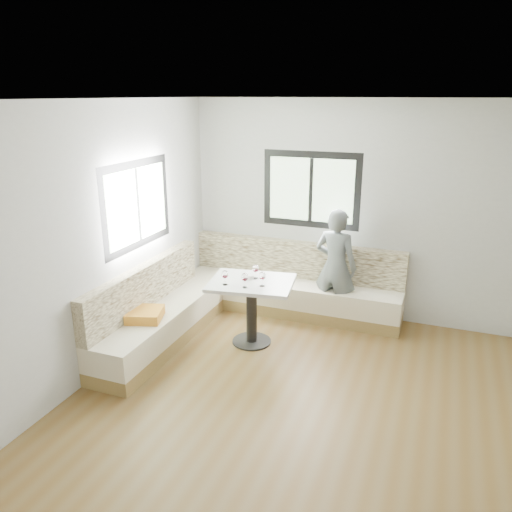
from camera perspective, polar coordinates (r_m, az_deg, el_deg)
The scene contains 9 objects.
room at distance 4.18m, azimuth 8.45°, elevation -2.12°, with size 5.01×5.01×2.81m.
banquette at distance 6.39m, azimuth -2.13°, elevation -5.09°, with size 2.90×2.80×0.95m.
table at distance 5.83m, azimuth -0.51°, elevation -4.69°, with size 1.05×0.88×0.78m.
person at distance 6.40m, azimuth 9.09°, elevation -1.21°, with size 0.55×0.36×1.51m, color #585E60.
olive_ramekin at distance 5.84m, azimuth -0.72°, elevation -2.35°, with size 0.11×0.11×0.04m.
wine_glass_a at distance 5.62m, azimuth -3.57°, elevation -2.17°, with size 0.08×0.08×0.17m.
wine_glass_b at distance 5.53m, azimuth -1.30°, elevation -2.48°, with size 0.08×0.08×0.17m.
wine_glass_c at distance 5.57m, azimuth 0.72°, elevation -2.33°, with size 0.08×0.08×0.17m.
wine_glass_d at distance 5.80m, azimuth -0.04°, elevation -1.47°, with size 0.08×0.08×0.17m.
Camera 1 is at (0.75, -3.77, 2.84)m, focal length 35.00 mm.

